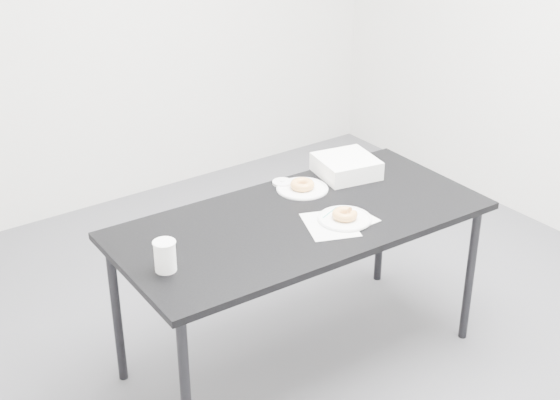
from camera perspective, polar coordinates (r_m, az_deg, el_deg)
floor at (r=4.05m, az=1.66°, el=-9.79°), size 4.00×4.00×0.00m
wall_back at (r=5.11m, az=-12.23°, el=14.09°), size 4.00×0.02×2.70m
table at (r=3.51m, az=1.56°, el=-2.11°), size 1.71×0.84×0.77m
scorecard at (r=3.43m, az=3.67°, el=-1.82°), size 0.29×0.32×0.00m
logo_patch at (r=3.53m, az=3.82°, el=-0.87°), size 0.06×0.06×0.00m
pen at (r=3.51m, az=3.66°, el=-0.97°), size 0.12×0.05×0.01m
napkin at (r=3.48m, az=5.47°, el=-1.39°), size 0.17×0.17×0.00m
plate_near at (r=3.47m, az=4.75°, el=-1.37°), size 0.24×0.24×0.01m
donut_near at (r=3.46m, az=4.76°, el=-1.04°), size 0.13×0.13×0.04m
plate_far at (r=3.74m, az=1.64°, el=0.82°), size 0.25×0.25×0.01m
donut_far at (r=3.73m, az=1.65°, el=1.14°), size 0.14×0.14×0.04m
coffee_cup at (r=3.09m, az=-8.41°, el=-4.07°), size 0.09×0.09×0.13m
cup_lid at (r=3.80m, az=0.17°, el=1.29°), size 0.10×0.10×0.01m
bakery_box at (r=3.89m, az=4.87°, el=2.48°), size 0.32×0.32×0.09m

